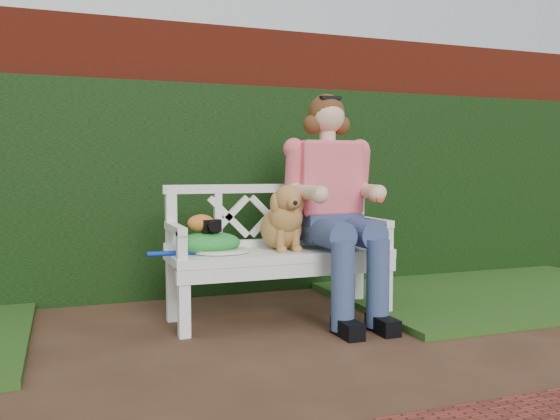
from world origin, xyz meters
name	(u,v)px	position (x,y,z in m)	size (l,w,h in m)	color
ground	(242,358)	(0.00, 0.00, 0.00)	(60.00, 60.00, 0.00)	#3A2217
brick_wall	(176,160)	(0.00, 1.90, 1.10)	(10.00, 0.30, 2.20)	maroon
ivy_hedge	(182,191)	(0.00, 1.68, 0.85)	(10.00, 0.18, 1.70)	#19380E
grass_right	(490,290)	(2.40, 0.90, 0.03)	(2.60, 2.00, 0.05)	#1C430F
garden_bench	(280,285)	(0.48, 0.71, 0.24)	(1.58, 0.60, 0.48)	white
seated_woman	(330,202)	(0.85, 0.69, 0.80)	(0.67, 0.90, 1.60)	#FF628A
dog	(283,217)	(0.50, 0.70, 0.70)	(0.30, 0.41, 0.45)	#BC743E
tennis_racket	(217,251)	(0.03, 0.68, 0.50)	(0.69, 0.29, 0.03)	silver
green_bag	(209,242)	(-0.01, 0.73, 0.55)	(0.41, 0.32, 0.14)	#338F43
camera_item	(211,226)	(0.00, 0.70, 0.66)	(0.12, 0.09, 0.08)	black
baseball_glove	(201,223)	(-0.06, 0.73, 0.68)	(0.18, 0.13, 0.11)	#C26424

